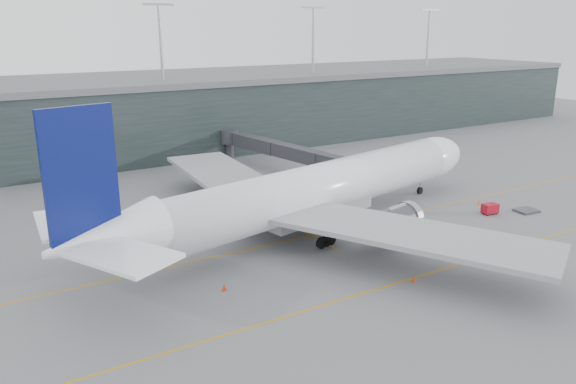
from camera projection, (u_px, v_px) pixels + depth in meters
ground at (260, 233)px, 71.38m from camera, size 320.00×320.00×0.00m
taxiline_a at (276, 243)px, 68.11m from camera, size 160.00×0.25×0.02m
taxiline_b at (358, 295)px, 55.02m from camera, size 160.00×0.25×0.02m
taxiline_lead_main at (228, 190)px, 90.24m from camera, size 0.25×60.00×0.02m
terminal at (126, 115)px, 116.66m from camera, size 240.00×36.00×29.00m
main_aircraft at (318, 190)px, 71.43m from camera, size 66.62×61.69×18.79m
jet_bridge at (293, 151)px, 97.93m from camera, size 8.73×42.49×5.73m
gse_cart at (490, 208)px, 78.45m from camera, size 2.34×1.68×1.47m
baggage_dolly at (526, 210)px, 79.57m from camera, size 3.25×2.70×0.30m
uld_a at (199, 210)px, 77.63m from camera, size 2.18×1.99×1.61m
uld_b at (206, 203)px, 80.04m from camera, size 2.34×2.01×1.89m
uld_c at (215, 204)px, 79.87m from camera, size 2.50×2.17×1.97m
cone_nose at (479, 202)px, 82.73m from camera, size 0.48×0.48×0.77m
cone_wing_stbd at (414, 279)px, 57.71m from camera, size 0.39×0.39×0.62m
cone_wing_port at (264, 197)px, 85.12m from camera, size 0.45×0.45×0.72m
cone_tail at (224, 287)px, 55.74m from camera, size 0.49×0.49×0.78m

